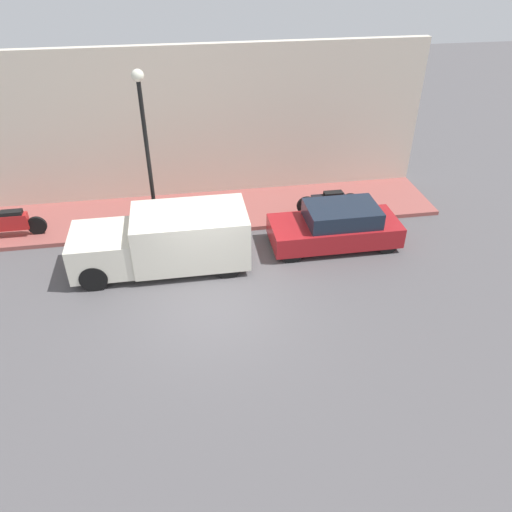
{
  "coord_description": "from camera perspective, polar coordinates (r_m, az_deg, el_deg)",
  "views": [
    {
      "loc": [
        -9.9,
        0.54,
        8.21
      ],
      "look_at": [
        1.26,
        -1.28,
        0.6
      ],
      "focal_mm": 35.0,
      "sensor_mm": 36.0,
      "label": 1
    }
  ],
  "objects": [
    {
      "name": "motorcycle_black",
      "position": [
        16.68,
        8.29,
        6.23
      ],
      "size": [
        0.3,
        2.1,
        0.74
      ],
      "color": "black",
      "rests_on": "sidewalk"
    },
    {
      "name": "motorcycle_red",
      "position": [
        16.93,
        -26.38,
        3.43
      ],
      "size": [
        0.3,
        2.15,
        0.86
      ],
      "color": "#B21E1E",
      "rests_on": "sidewalk"
    },
    {
      "name": "parked_car",
      "position": [
        15.12,
        9.13,
        3.35
      ],
      "size": [
        1.63,
        3.84,
        1.29
      ],
      "color": "maroon",
      "rests_on": "ground_plane"
    },
    {
      "name": "sidewalk",
      "position": [
        16.94,
        -6.32,
        5.0
      ],
      "size": [
        2.71,
        15.75,
        0.13
      ],
      "color": "#934C47",
      "rests_on": "ground_plane"
    },
    {
      "name": "streetlamp",
      "position": [
        14.62,
        -12.58,
        13.58
      ],
      "size": [
        0.33,
        0.33,
        4.89
      ],
      "color": "black",
      "rests_on": "sidewalk"
    },
    {
      "name": "ground_plane",
      "position": [
        12.88,
        -4.75,
        -5.82
      ],
      "size": [
        60.0,
        60.0,
        0.0
      ],
      "primitive_type": "plane",
      "color": "#514F51"
    },
    {
      "name": "building_facade",
      "position": [
        17.31,
        -7.2,
        14.61
      ],
      "size": [
        0.3,
        15.75,
        5.1
      ],
      "color": "beige",
      "rests_on": "ground_plane"
    },
    {
      "name": "delivery_van",
      "position": [
        14.07,
        -10.48,
        1.82
      ],
      "size": [
        1.88,
        4.83,
        1.66
      ],
      "color": "silver",
      "rests_on": "ground_plane"
    }
  ]
}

